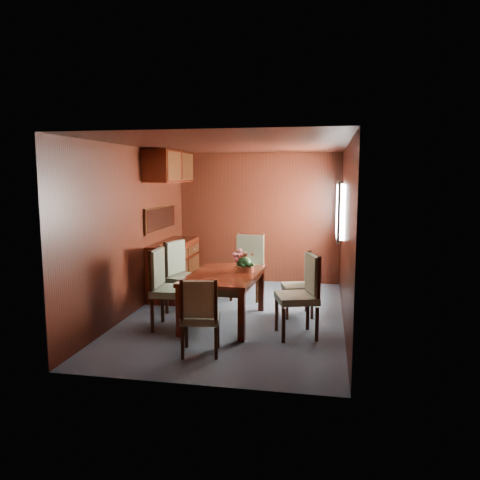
% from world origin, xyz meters
% --- Properties ---
extents(ground, '(4.50, 4.50, 0.00)m').
position_xyz_m(ground, '(0.00, 0.00, 0.00)').
color(ground, '#3D4854').
rests_on(ground, ground).
extents(room_shell, '(3.06, 4.52, 2.41)m').
position_xyz_m(room_shell, '(-0.10, 0.33, 1.63)').
color(room_shell, black).
rests_on(room_shell, ground).
extents(sideboard, '(0.48, 1.40, 0.90)m').
position_xyz_m(sideboard, '(-1.25, 1.00, 0.45)').
color(sideboard, '#350E06').
rests_on(sideboard, ground).
extents(dining_table, '(0.96, 1.48, 0.68)m').
position_xyz_m(dining_table, '(-0.10, -0.32, 0.58)').
color(dining_table, '#350E06').
rests_on(dining_table, ground).
extents(chair_left_near, '(0.51, 0.53, 1.06)m').
position_xyz_m(chair_left_near, '(-0.80, -0.66, 0.59)').
color(chair_left_near, black).
rests_on(chair_left_near, ground).
extents(chair_left_far, '(0.59, 0.60, 1.05)m').
position_xyz_m(chair_left_far, '(-0.83, 0.11, 0.58)').
color(chair_left_far, black).
rests_on(chair_left_far, ground).
extents(chair_right_near, '(0.60, 0.61, 1.05)m').
position_xyz_m(chair_right_near, '(0.98, -0.66, 0.58)').
color(chair_right_near, black).
rests_on(chair_right_near, ground).
extents(chair_right_far, '(0.50, 0.51, 0.89)m').
position_xyz_m(chair_right_far, '(0.92, 0.20, 0.49)').
color(chair_right_far, black).
rests_on(chair_right_far, ground).
extents(chair_head, '(0.49, 0.47, 0.89)m').
position_xyz_m(chair_head, '(-0.10, -1.53, 0.49)').
color(chair_head, black).
rests_on(chair_head, ground).
extents(chair_foot, '(0.53, 0.52, 1.04)m').
position_xyz_m(chair_foot, '(0.01, 1.04, 0.58)').
color(chair_foot, black).
rests_on(chair_foot, ground).
extents(flower_centerpiece, '(0.29, 0.29, 0.29)m').
position_xyz_m(flower_centerpiece, '(0.14, -0.12, 0.82)').
color(flower_centerpiece, '#C4633C').
rests_on(flower_centerpiece, dining_table).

